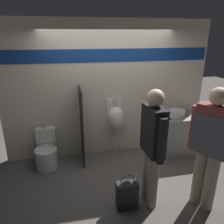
{
  "coord_description": "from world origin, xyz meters",
  "views": [
    {
      "loc": [
        -0.76,
        -3.58,
        2.42
      ],
      "look_at": [
        0.0,
        0.17,
        1.05
      ],
      "focal_mm": 35.0,
      "sensor_mm": 36.0,
      "label": 1
    }
  ],
  "objects_px": {
    "urinal_near_counter": "(116,118)",
    "toilet": "(46,153)",
    "sink_basin": "(177,112)",
    "person_in_vest": "(211,142)",
    "cell_phone": "(168,119)",
    "person_with_lanyard": "(152,145)",
    "shopping_bag": "(127,195)"
  },
  "relations": [
    {
      "from": "sink_basin",
      "to": "urinal_near_counter",
      "type": "distance_m",
      "value": 1.29
    },
    {
      "from": "urinal_near_counter",
      "to": "person_with_lanyard",
      "type": "distance_m",
      "value": 1.51
    },
    {
      "from": "cell_phone",
      "to": "person_with_lanyard",
      "type": "distance_m",
      "value": 1.48
    },
    {
      "from": "urinal_near_counter",
      "to": "toilet",
      "type": "distance_m",
      "value": 1.5
    },
    {
      "from": "sink_basin",
      "to": "person_in_vest",
      "type": "xyz_separation_m",
      "value": [
        -0.35,
        -1.6,
        0.16
      ]
    },
    {
      "from": "sink_basin",
      "to": "cell_phone",
      "type": "distance_m",
      "value": 0.33
    },
    {
      "from": "cell_phone",
      "to": "person_in_vest",
      "type": "xyz_separation_m",
      "value": [
        -0.07,
        -1.43,
        0.22
      ]
    },
    {
      "from": "cell_phone",
      "to": "person_in_vest",
      "type": "bearing_deg",
      "value": -92.92
    },
    {
      "from": "person_in_vest",
      "to": "shopping_bag",
      "type": "bearing_deg",
      "value": 48.07
    },
    {
      "from": "urinal_near_counter",
      "to": "person_in_vest",
      "type": "bearing_deg",
      "value": -61.02
    },
    {
      "from": "cell_phone",
      "to": "shopping_bag",
      "type": "height_order",
      "value": "cell_phone"
    },
    {
      "from": "sink_basin",
      "to": "shopping_bag",
      "type": "bearing_deg",
      "value": -135.43
    },
    {
      "from": "sink_basin",
      "to": "toilet",
      "type": "relative_size",
      "value": 0.38
    },
    {
      "from": "toilet",
      "to": "person_in_vest",
      "type": "bearing_deg",
      "value": -33.13
    },
    {
      "from": "person_with_lanyard",
      "to": "sink_basin",
      "type": "bearing_deg",
      "value": -40.61
    },
    {
      "from": "cell_phone",
      "to": "person_in_vest",
      "type": "relative_size",
      "value": 0.08
    },
    {
      "from": "urinal_near_counter",
      "to": "toilet",
      "type": "relative_size",
      "value": 1.44
    },
    {
      "from": "cell_phone",
      "to": "urinal_near_counter",
      "type": "xyz_separation_m",
      "value": [
        -1.01,
        0.27,
        -0.01
      ]
    },
    {
      "from": "cell_phone",
      "to": "person_in_vest",
      "type": "height_order",
      "value": "person_in_vest"
    },
    {
      "from": "cell_phone",
      "to": "toilet",
      "type": "distance_m",
      "value": 2.47
    },
    {
      "from": "urinal_near_counter",
      "to": "toilet",
      "type": "height_order",
      "value": "urinal_near_counter"
    },
    {
      "from": "sink_basin",
      "to": "toilet",
      "type": "distance_m",
      "value": 2.75
    },
    {
      "from": "urinal_near_counter",
      "to": "shopping_bag",
      "type": "bearing_deg",
      "value": -96.16
    },
    {
      "from": "toilet",
      "to": "person_with_lanyard",
      "type": "relative_size",
      "value": 0.48
    },
    {
      "from": "person_with_lanyard",
      "to": "shopping_bag",
      "type": "xyz_separation_m",
      "value": [
        -0.35,
        -0.04,
        -0.76
      ]
    },
    {
      "from": "toilet",
      "to": "shopping_bag",
      "type": "distance_m",
      "value": 1.83
    },
    {
      "from": "person_in_vest",
      "to": "shopping_bag",
      "type": "distance_m",
      "value": 1.39
    },
    {
      "from": "sink_basin",
      "to": "toilet",
      "type": "bearing_deg",
      "value": -178.28
    },
    {
      "from": "person_in_vest",
      "to": "shopping_bag",
      "type": "height_order",
      "value": "person_in_vest"
    },
    {
      "from": "urinal_near_counter",
      "to": "person_with_lanyard",
      "type": "height_order",
      "value": "person_with_lanyard"
    },
    {
      "from": "urinal_near_counter",
      "to": "person_in_vest",
      "type": "height_order",
      "value": "person_in_vest"
    },
    {
      "from": "cell_phone",
      "to": "shopping_bag",
      "type": "bearing_deg",
      "value": -133.21
    }
  ]
}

